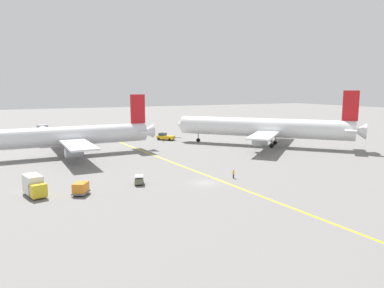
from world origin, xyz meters
name	(u,v)px	position (x,y,z in m)	size (l,w,h in m)	color
ground_plane	(206,183)	(0.00, 0.00, 0.00)	(600.00, 600.00, 0.00)	slate
taxiway_stripe	(195,171)	(2.81, 10.00, 0.00)	(0.50, 120.00, 0.01)	yellow
airliner_at_gate_left	(62,137)	(-20.97, 42.16, 5.29)	(53.03, 42.93, 16.47)	silver
airliner_being_pushed	(264,128)	(38.79, 32.33, 5.77)	(45.07, 48.86, 17.63)	white
pushback_tug	(165,137)	(15.72, 58.56, 1.18)	(6.99, 8.27, 2.80)	gold
gse_baggage_cart_near_cluster	(139,180)	(-11.88, 4.75, 0.86)	(2.45, 3.11, 1.71)	#666B4C
gse_catering_truck_tall	(34,186)	(-30.13, 5.62, 1.76)	(3.73, 6.25, 3.50)	gold
gse_container_dolly_flat	(81,188)	(-22.99, 2.69, 1.17)	(3.56, 3.88, 2.15)	slate
ground_crew_marshaller_foreground	(233,174)	(6.82, 0.67, 0.92)	(0.36, 0.36, 1.76)	black
traffic_cone_nose_left	(163,141)	(13.24, 54.50, 0.28)	(0.44, 0.44, 0.60)	orange
jet_bridge	(43,131)	(-23.82, 71.30, 3.81)	(4.35, 16.46, 5.59)	#B7B7BC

